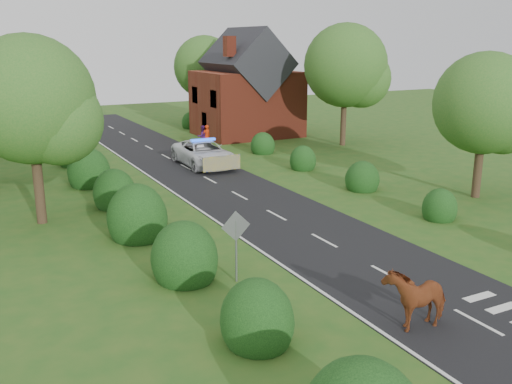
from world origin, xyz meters
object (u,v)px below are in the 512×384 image
cow (415,300)px  pedestrian_red (207,136)px  police_van (204,153)px  pedestrian_purple (203,136)px  road_sign (236,236)px

cow → pedestrian_red: (5.74, 29.18, 0.13)m
cow → police_van: police_van is taller
police_van → pedestrian_purple: 6.79m
pedestrian_purple → road_sign: bearing=71.3°
pedestrian_red → pedestrian_purple: pedestrian_red is taller
pedestrian_red → cow: bearing=67.7°
cow → road_sign: bearing=-147.9°
police_van → pedestrian_red: (2.79, 6.10, 0.04)m
police_van → pedestrian_red: police_van is taller
cow → pedestrian_red: bearing=168.5°
police_van → pedestrian_purple: bearing=68.9°
cow → pedestrian_red: 29.74m
police_van → pedestrian_purple: police_van is taller
police_van → pedestrian_purple: size_ratio=3.55×
road_sign → police_van: (6.24, 17.92, -0.82)m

